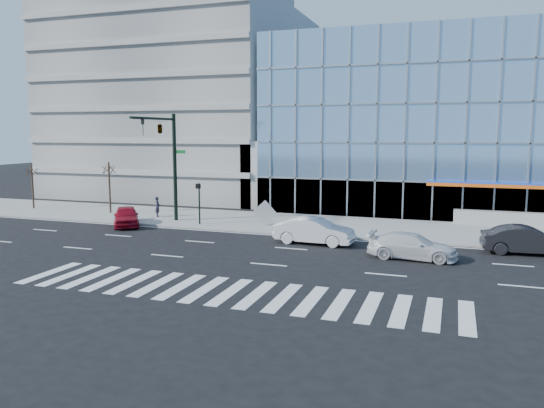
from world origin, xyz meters
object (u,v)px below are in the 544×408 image
(white_suv, at_px, (412,246))
(white_sedan, at_px, (314,231))
(tilted_panel, at_px, (265,213))
(dark_sedan, at_px, (527,240))
(red_sedan, at_px, (126,216))
(ped_signal_post, at_px, (199,197))
(traffic_signal, at_px, (164,141))
(street_tree_far, at_px, (32,171))
(pedestrian, at_px, (158,207))
(street_tree_near, at_px, (109,169))

(white_suv, relative_size, white_sedan, 0.97)
(tilted_panel, bearing_deg, dark_sedan, -17.58)
(dark_sedan, xyz_separation_m, red_sedan, (-26.51, 0.27, -0.06))
(dark_sedan, xyz_separation_m, tilted_panel, (-16.79, 3.10, 0.28))
(ped_signal_post, distance_m, tilted_panel, 4.91)
(traffic_signal, xyz_separation_m, street_tree_far, (-15.00, 2.93, -2.72))
(street_tree_far, relative_size, pedestrian, 2.45)
(tilted_panel, bearing_deg, traffic_signal, -175.07)
(street_tree_near, height_order, tilted_panel, street_tree_near)
(street_tree_near, height_order, dark_sedan, street_tree_near)
(white_suv, xyz_separation_m, pedestrian, (-20.14, 7.24, 0.25))
(street_tree_near, xyz_separation_m, dark_sedan, (30.94, -4.50, -2.99))
(street_tree_far, bearing_deg, pedestrian, -2.19)
(street_tree_near, relative_size, white_suv, 0.89)
(traffic_signal, bearing_deg, white_sedan, -13.06)
(street_tree_near, bearing_deg, white_sedan, -16.75)
(traffic_signal, height_order, ped_signal_post, traffic_signal)
(street_tree_near, height_order, pedestrian, street_tree_near)
(dark_sedan, bearing_deg, red_sedan, 84.30)
(ped_signal_post, bearing_deg, traffic_signal, -171.48)
(white_suv, relative_size, dark_sedan, 0.99)
(white_suv, height_order, dark_sedan, dark_sedan)
(ped_signal_post, xyz_separation_m, street_tree_near, (-9.50, 2.56, 1.64))
(street_tree_near, relative_size, pedestrian, 2.68)
(white_suv, height_order, white_sedan, white_sedan)
(traffic_signal, height_order, street_tree_far, traffic_signal)
(white_suv, distance_m, red_sedan, 20.81)
(traffic_signal, xyz_separation_m, white_sedan, (11.93, -2.77, -5.36))
(ped_signal_post, height_order, dark_sedan, ped_signal_post)
(street_tree_near, distance_m, street_tree_far, 8.01)
(ped_signal_post, relative_size, street_tree_near, 0.71)
(red_sedan, bearing_deg, dark_sedan, -35.27)
(street_tree_near, distance_m, dark_sedan, 31.40)
(white_suv, xyz_separation_m, dark_sedan, (6.00, 3.23, 0.10))
(tilted_panel, bearing_deg, white_suv, -37.51)
(dark_sedan, relative_size, tilted_panel, 3.70)
(white_suv, relative_size, pedestrian, 3.02)
(white_suv, relative_size, red_sedan, 1.11)
(street_tree_near, bearing_deg, ped_signal_post, -15.06)
(ped_signal_post, distance_m, street_tree_near, 9.97)
(ped_signal_post, height_order, red_sedan, ped_signal_post)
(street_tree_near, distance_m, red_sedan, 6.84)
(ped_signal_post, relative_size, pedestrian, 1.90)
(traffic_signal, relative_size, white_suv, 1.68)
(street_tree_far, height_order, white_suv, street_tree_far)
(ped_signal_post, bearing_deg, dark_sedan, -5.18)
(red_sedan, height_order, tilted_panel, tilted_panel)
(street_tree_near, bearing_deg, tilted_panel, -5.67)
(traffic_signal, height_order, white_sedan, traffic_signal)
(dark_sedan, relative_size, pedestrian, 3.04)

